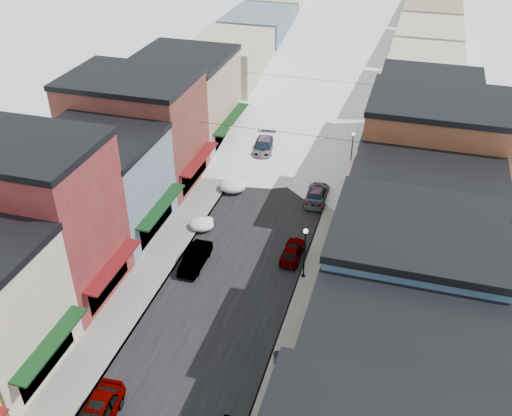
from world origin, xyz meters
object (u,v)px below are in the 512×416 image
Objects in this scene: car_silver_sedan at (97,414)px; streetlamp_near at (305,247)px; car_dark_hatch at (195,258)px; trash_can at (277,358)px.

car_silver_sedan is 1.06× the size of streetlamp_near.
streetlamp_near is at bearing 5.33° from car_dark_hatch.
car_silver_sedan is 19.08m from streetlamp_near.
trash_can is (9.09, 7.44, -0.24)m from car_silver_sedan.
car_dark_hatch is (0.00, 15.85, -0.10)m from car_silver_sedan.
car_silver_sedan is 1.10× the size of car_dark_hatch.
trash_can is 0.19× the size of streetlamp_near.
trash_can is at bearing 34.68° from car_silver_sedan.
streetlamp_near is at bearing 91.51° from trash_can.
car_silver_sedan is 11.75m from trash_can.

